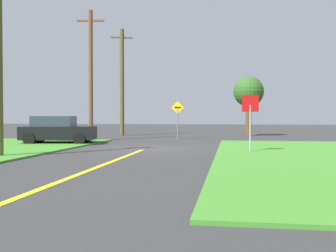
{
  "coord_description": "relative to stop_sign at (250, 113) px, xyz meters",
  "views": [
    {
      "loc": [
        4.17,
        -20.03,
        1.62
      ],
      "look_at": [
        0.55,
        3.52,
        1.04
      ],
      "focal_mm": 43.83,
      "sensor_mm": 36.0,
      "label": 1
    }
  ],
  "objects": [
    {
      "name": "utility_pole_far",
      "position": [
        -9.77,
        14.65,
        2.71
      ],
      "size": [
        1.76,
        0.62,
        8.8
      ],
      "color": "brown",
      "rests_on": "ground"
    },
    {
      "name": "direction_sign",
      "position": [
        -4.54,
        10.2,
        -0.11
      ],
      "size": [
        0.9,
        0.09,
        2.67
      ],
      "color": "slate",
      "rests_on": "ground"
    },
    {
      "name": "lane_stripe_center",
      "position": [
        -5.01,
        -6.31,
        -1.77
      ],
      "size": [
        0.2,
        14.0,
        0.01
      ],
      "primitive_type": "cube",
      "color": "yellow",
      "rests_on": "ground"
    },
    {
      "name": "ground_plane",
      "position": [
        -5.01,
        1.69,
        -1.77
      ],
      "size": [
        120.0,
        120.0,
        0.0
      ],
      "primitive_type": "plane",
      "color": "#323232"
    },
    {
      "name": "parked_car_near_building",
      "position": [
        -10.79,
        4.14,
        -0.97
      ],
      "size": [
        4.37,
        2.62,
        1.62
      ],
      "rotation": [
        0.0,
        0.0,
        0.15
      ],
      "color": "black",
      "rests_on": "ground"
    },
    {
      "name": "utility_pole_mid",
      "position": [
        -9.96,
        7.55,
        2.63
      ],
      "size": [
        1.8,
        0.33,
        8.55
      ],
      "color": "brown",
      "rests_on": "ground"
    },
    {
      "name": "oak_tree_left",
      "position": [
        0.58,
        15.62,
        1.75
      ],
      "size": [
        2.46,
        2.46,
        4.84
      ],
      "color": "brown",
      "rests_on": "ground"
    },
    {
      "name": "stop_sign",
      "position": [
        0.0,
        0.0,
        0.0
      ],
      "size": [
        0.73,
        0.09,
        2.53
      ],
      "rotation": [
        0.0,
        0.0,
        3.21
      ],
      "color": "#9EA0A8",
      "rests_on": "ground"
    }
  ]
}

